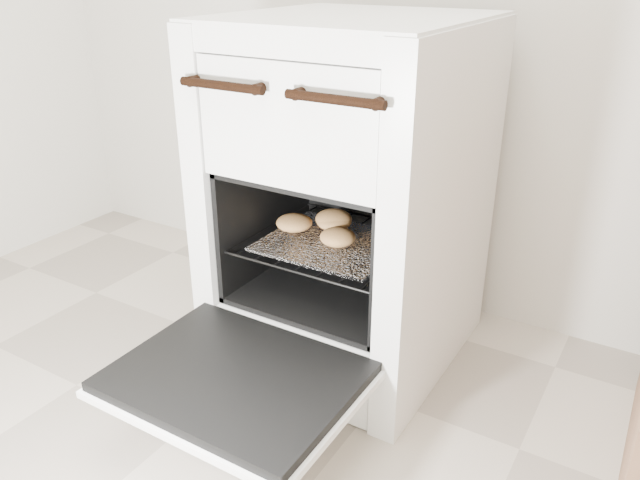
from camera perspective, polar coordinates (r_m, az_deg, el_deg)
The scene contains 5 objects.
stove at distance 1.54m, azimuth 2.60°, elevation 3.32°, with size 0.55×0.61×0.85m.
oven_door at distance 1.31m, azimuth -7.72°, elevation -12.53°, with size 0.50×0.39×0.03m.
oven_rack at distance 1.52m, azimuth 1.44°, elevation -0.21°, with size 0.40×0.39×0.01m.
foil_sheet at distance 1.50m, azimuth 1.09°, elevation -0.27°, with size 0.31×0.28×0.01m, color white.
baked_rolls at distance 1.54m, azimuth 1.37°, elevation 1.35°, with size 0.33×0.21×0.05m.
Camera 1 is at (0.50, -0.07, 0.96)m, focal length 35.00 mm.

